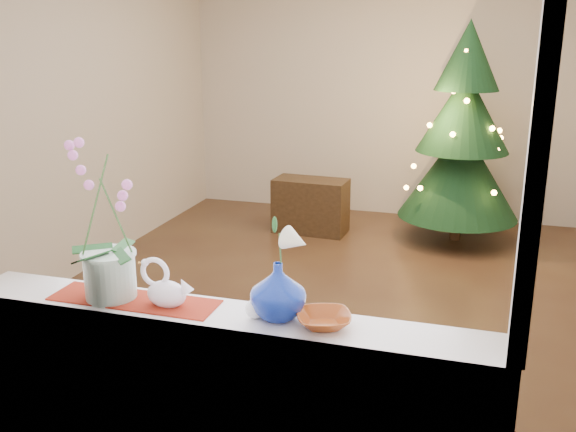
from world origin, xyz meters
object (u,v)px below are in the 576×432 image
Objects in this scene: orchid_pot at (106,222)px; xmas_tree at (463,134)px; swan at (166,284)px; blue_vase at (278,287)px; side_table at (311,206)px; amber_dish at (324,321)px; paperweight at (255,309)px.

xmas_tree is (1.23, 4.10, -0.21)m from orchid_pot.
swan is 0.11× the size of xmas_tree.
side_table is (-0.91, 3.92, -0.77)m from blue_vase.
blue_vase is at bearing -73.73° from side_table.
swan is at bearing -176.53° from blue_vase.
orchid_pot is 4.06m from side_table.
orchid_pot reaches higher than blue_vase.
amber_dish is at bearing -94.67° from xmas_tree.
swan is at bearing -179.34° from amber_dish.
side_table is at bearing 103.05° from blue_vase.
orchid_pot is 2.93× the size of swan.
swan is at bearing -80.21° from side_table.
swan is 2.97× the size of paperweight.
blue_vase is (0.45, 0.03, 0.03)m from swan.
blue_vase is 0.35× the size of side_table.
amber_dish is at bearing -7.35° from swan.
blue_vase is 0.21m from amber_dish.
orchid_pot reaches higher than paperweight.
orchid_pot reaches higher than swan.
side_table is (-0.45, 3.94, -0.74)m from swan.
blue_vase is 3.39× the size of paperweight.
blue_vase is at bearing 173.74° from amber_dish.
paperweight is 0.44× the size of amber_dish.
amber_dish is at bearing -71.29° from side_table.
amber_dish reaches higher than side_table.
amber_dish is 4.12m from xmas_tree.
side_table is at bearing 105.50° from amber_dish.
blue_vase is 0.13m from paperweight.
xmas_tree reaches higher than amber_dish.
xmas_tree is at bearing 81.68° from paperweight.
xmas_tree is (0.97, 4.11, 0.03)m from swan.
swan reaches higher than side_table.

